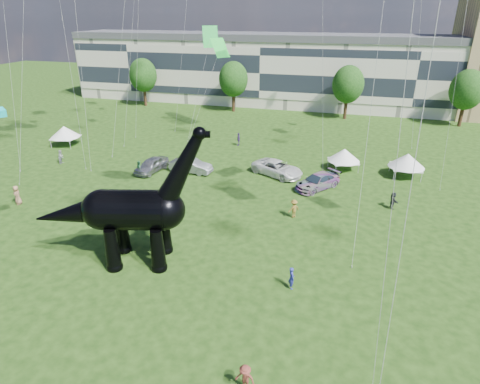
# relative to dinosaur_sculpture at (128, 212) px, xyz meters

# --- Properties ---
(ground) EXTENTS (220.00, 220.00, 0.00)m
(ground) POSITION_rel_dinosaur_sculpture_xyz_m (5.20, -4.58, -4.02)
(ground) COLOR #16330C
(ground) RESTS_ON ground
(terrace_row) EXTENTS (78.00, 11.00, 12.00)m
(terrace_row) POSITION_rel_dinosaur_sculpture_xyz_m (-2.80, 57.42, 1.98)
(terrace_row) COLOR beige
(terrace_row) RESTS_ON ground
(tree_far_left) EXTENTS (5.20, 5.20, 9.44)m
(tree_far_left) POSITION_rel_dinosaur_sculpture_xyz_m (-24.80, 48.42, 2.27)
(tree_far_left) COLOR #382314
(tree_far_left) RESTS_ON ground
(tree_mid_left) EXTENTS (5.20, 5.20, 9.44)m
(tree_mid_left) POSITION_rel_dinosaur_sculpture_xyz_m (-6.80, 48.42, 2.27)
(tree_mid_left) COLOR #382314
(tree_mid_left) RESTS_ON ground
(tree_mid_right) EXTENTS (5.20, 5.20, 9.44)m
(tree_mid_right) POSITION_rel_dinosaur_sculpture_xyz_m (13.20, 48.42, 2.27)
(tree_mid_right) COLOR #382314
(tree_mid_right) RESTS_ON ground
(tree_far_right) EXTENTS (5.20, 5.20, 9.44)m
(tree_far_right) POSITION_rel_dinosaur_sculpture_xyz_m (31.20, 48.42, 2.27)
(tree_far_right) COLOR #382314
(tree_far_right) RESTS_ON ground
(dinosaur_sculpture) EXTENTS (13.00, 5.23, 10.64)m
(dinosaur_sculpture) POSITION_rel_dinosaur_sculpture_xyz_m (0.00, 0.00, 0.00)
(dinosaur_sculpture) COLOR black
(dinosaur_sculpture) RESTS_ON ground
(car_silver) EXTENTS (2.82, 5.10, 1.64)m
(car_silver) POSITION_rel_dinosaur_sculpture_xyz_m (-7.08, 16.69, -3.20)
(car_silver) COLOR #A2A3A7
(car_silver) RESTS_ON ground
(car_grey) EXTENTS (5.08, 2.14, 1.63)m
(car_grey) POSITION_rel_dinosaur_sculpture_xyz_m (-2.66, 17.77, -3.20)
(car_grey) COLOR gray
(car_grey) RESTS_ON ground
(car_white) EXTENTS (6.59, 5.14, 1.66)m
(car_white) POSITION_rel_dinosaur_sculpture_xyz_m (7.07, 19.59, -3.19)
(car_white) COLOR white
(car_white) RESTS_ON ground
(car_dark) EXTENTS (5.01, 5.65, 1.57)m
(car_dark) POSITION_rel_dinosaur_sculpture_xyz_m (11.83, 17.13, -3.23)
(car_dark) COLOR #595960
(car_dark) RESTS_ON ground
(gazebo_near) EXTENTS (4.78, 4.78, 2.55)m
(gazebo_near) POSITION_rel_dinosaur_sculpture_xyz_m (14.12, 23.46, -2.23)
(gazebo_near) COLOR white
(gazebo_near) RESTS_ON ground
(gazebo_far) EXTENTS (4.24, 4.24, 2.71)m
(gazebo_far) POSITION_rel_dinosaur_sculpture_xyz_m (20.92, 23.16, -2.12)
(gazebo_far) COLOR white
(gazebo_far) RESTS_ON ground
(gazebo_left) EXTENTS (4.27, 4.27, 2.70)m
(gazebo_left) POSITION_rel_dinosaur_sculpture_xyz_m (-23.10, 22.45, -2.12)
(gazebo_left) COLOR white
(gazebo_left) RESTS_ON ground
(visitors) EXTENTS (38.90, 38.57, 1.89)m
(visitors) POSITION_rel_dinosaur_sculpture_xyz_m (1.31, 9.69, -3.17)
(visitors) COLOR #2F7742
(visitors) RESTS_ON ground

